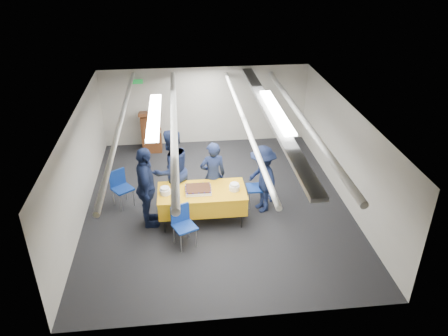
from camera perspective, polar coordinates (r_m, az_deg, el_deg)
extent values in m
plane|color=black|center=(10.35, -0.93, -4.63)|extent=(7.00, 7.00, 0.00)
cube|color=beige|center=(12.96, -2.44, 8.11)|extent=(6.00, 0.02, 2.30)
cube|color=beige|center=(9.99, -18.32, 0.12)|extent=(0.02, 7.00, 2.30)
cube|color=beige|center=(10.44, 15.60, 1.81)|extent=(0.02, 7.00, 2.30)
cube|color=silver|center=(9.30, -1.04, 7.27)|extent=(6.00, 7.00, 0.02)
cylinder|color=silver|center=(9.39, -13.35, 5.98)|extent=(0.10, 6.90, 0.10)
cylinder|color=silver|center=(9.32, -6.58, 6.15)|extent=(0.14, 6.90, 0.14)
cylinder|color=silver|center=(9.44, 2.62, 6.34)|extent=(0.10, 6.90, 0.10)
cylinder|color=silver|center=(9.73, 10.26, 6.34)|extent=(0.14, 6.90, 0.14)
cube|color=gray|center=(9.51, 6.24, 7.01)|extent=(0.28, 6.90, 0.08)
cube|color=white|center=(9.29, -9.10, 6.76)|extent=(0.25, 2.60, 0.04)
cube|color=white|center=(9.50, 6.86, 7.42)|extent=(0.25, 2.60, 0.04)
cube|color=#0C591E|center=(12.71, -11.25, 10.99)|extent=(0.30, 0.04, 0.12)
cylinder|color=black|center=(9.40, -7.76, -7.42)|extent=(0.04, 0.04, 0.36)
cylinder|color=black|center=(9.47, 2.33, -6.84)|extent=(0.04, 0.04, 0.36)
cylinder|color=black|center=(9.99, -7.71, -5.03)|extent=(0.04, 0.04, 0.36)
cylinder|color=black|center=(10.05, 1.74, -4.51)|extent=(0.04, 0.04, 0.36)
cube|color=gold|center=(9.49, -2.89, -4.12)|extent=(1.87, 0.93, 0.39)
cube|color=gold|center=(9.38, -2.92, -3.04)|extent=(1.89, 0.95, 0.03)
cube|color=white|center=(9.33, -3.39, -2.90)|extent=(0.54, 0.44, 0.07)
cube|color=black|center=(9.30, -3.39, -2.65)|extent=(0.52, 0.41, 0.03)
sphere|color=#160F90|center=(9.13, -4.83, -3.37)|extent=(0.04, 0.04, 0.04)
sphere|color=#160F90|center=(9.47, -4.91, -2.13)|extent=(0.04, 0.04, 0.04)
sphere|color=#160F90|center=(9.13, -4.07, -3.33)|extent=(0.04, 0.04, 0.04)
sphere|color=#160F90|center=(9.47, -4.18, -2.09)|extent=(0.04, 0.04, 0.04)
sphere|color=#160F90|center=(9.14, -3.32, -3.29)|extent=(0.04, 0.04, 0.04)
sphere|color=#160F90|center=(9.47, -3.46, -2.05)|extent=(0.04, 0.04, 0.04)
sphere|color=#160F90|center=(9.14, -2.57, -3.25)|extent=(0.04, 0.04, 0.04)
sphere|color=#160F90|center=(9.48, -2.74, -2.01)|extent=(0.04, 0.04, 0.04)
sphere|color=#160F90|center=(9.15, -1.82, -3.21)|extent=(0.04, 0.04, 0.04)
sphere|color=#160F90|center=(9.48, -2.02, -1.97)|extent=(0.04, 0.04, 0.04)
sphere|color=#160F90|center=(9.22, -4.98, -3.06)|extent=(0.04, 0.04, 0.04)
sphere|color=#160F90|center=(9.23, -1.74, -2.88)|extent=(0.04, 0.04, 0.04)
sphere|color=#160F90|center=(9.30, -5.00, -2.74)|extent=(0.04, 0.04, 0.04)
sphere|color=#160F90|center=(9.32, -1.79, -2.57)|extent=(0.04, 0.04, 0.04)
sphere|color=#160F90|center=(9.38, -5.02, -2.44)|extent=(0.04, 0.04, 0.04)
sphere|color=#160F90|center=(9.40, -1.84, -2.27)|extent=(0.04, 0.04, 0.04)
cylinder|color=white|center=(9.30, -7.70, -3.08)|extent=(0.23, 0.23, 0.11)
cylinder|color=white|center=(9.26, -7.74, -2.66)|extent=(0.19, 0.19, 0.05)
cylinder|color=white|center=(9.36, 1.36, -2.59)|extent=(0.23, 0.23, 0.11)
cylinder|color=white|center=(9.31, 1.37, -2.17)|extent=(0.18, 0.18, 0.05)
cube|color=#5F3017|center=(12.78, -9.44, 4.53)|extent=(0.55, 0.45, 1.10)
cube|color=#5F3017|center=(12.52, -9.66, 6.98)|extent=(0.62, 0.53, 0.21)
cylinder|color=gold|center=(12.50, -9.53, 4.73)|extent=(0.28, 0.02, 0.28)
cylinder|color=gray|center=(8.81, -5.62, -9.79)|extent=(0.02, 0.02, 0.43)
cylinder|color=gray|center=(8.92, -3.63, -9.13)|extent=(0.02, 0.02, 0.43)
cylinder|color=gray|center=(9.06, -6.56, -8.62)|extent=(0.02, 0.02, 0.43)
cylinder|color=gray|center=(9.17, -4.61, -8.00)|extent=(0.02, 0.02, 0.43)
cube|color=navy|center=(8.85, -5.17, -7.66)|extent=(0.56, 0.56, 0.04)
cube|color=navy|center=(8.86, -5.77, -5.88)|extent=(0.38, 0.20, 0.40)
cylinder|color=gray|center=(10.34, 3.07, -3.28)|extent=(0.02, 0.02, 0.43)
cylinder|color=gray|center=(10.06, 3.35, -4.29)|extent=(0.02, 0.02, 0.43)
cylinder|color=gray|center=(10.40, 4.93, -3.18)|extent=(0.02, 0.02, 0.43)
cylinder|color=gray|center=(10.11, 5.26, -4.18)|extent=(0.02, 0.02, 0.43)
cube|color=navy|center=(10.10, 4.20, -2.60)|extent=(0.43, 0.43, 0.04)
cube|color=navy|center=(10.02, 5.31, -1.46)|extent=(0.05, 0.40, 0.40)
cylinder|color=gray|center=(10.23, -13.31, -4.50)|extent=(0.02, 0.02, 0.43)
cylinder|color=gray|center=(10.36, -11.70, -3.83)|extent=(0.02, 0.02, 0.43)
cylinder|color=gray|center=(10.49, -14.25, -3.73)|extent=(0.02, 0.02, 0.43)
cylinder|color=gray|center=(10.62, -12.66, -3.09)|extent=(0.02, 0.02, 0.43)
cube|color=navy|center=(10.30, -13.12, -2.67)|extent=(0.59, 0.59, 0.04)
cube|color=navy|center=(10.34, -13.79, -1.22)|extent=(0.35, 0.27, 0.40)
imported|color=black|center=(9.84, -1.46, -0.98)|extent=(0.64, 0.46, 1.63)
imported|color=black|center=(9.80, -6.85, -0.29)|extent=(1.19, 1.13, 1.94)
imported|color=black|center=(9.31, -10.12, -2.59)|extent=(0.56, 1.12, 1.84)
imported|color=black|center=(9.76, 5.02, -1.47)|extent=(0.87, 1.16, 1.59)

